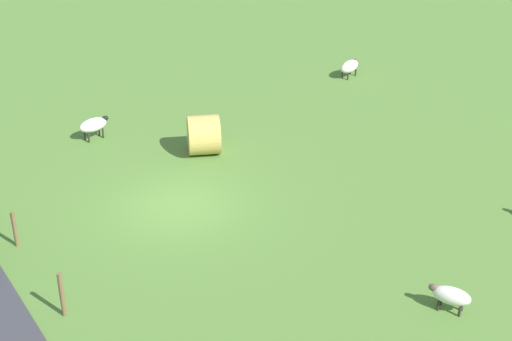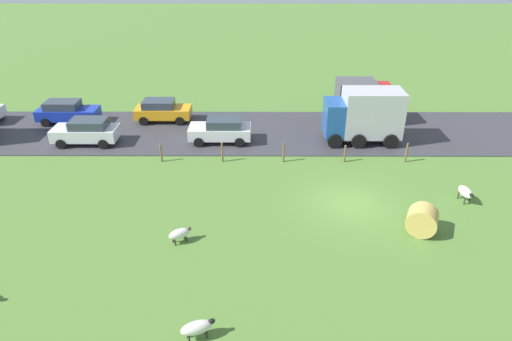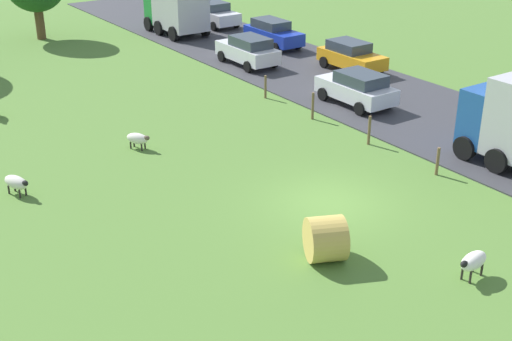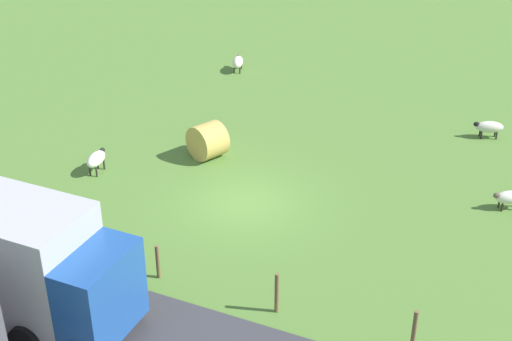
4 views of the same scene
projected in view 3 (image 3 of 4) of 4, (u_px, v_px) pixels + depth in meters
name	position (u px, v px, depth m)	size (l,w,h in m)	color
ground_plane	(329.00, 203.00, 24.37)	(160.00, 160.00, 0.00)	#517A33
road_strip	(503.00, 143.00, 29.37)	(8.00, 80.00, 0.06)	#38383D
sheep_1	(16.00, 182.00, 24.77)	(0.84, 1.26, 0.73)	silver
sheep_2	(473.00, 261.00, 19.81)	(1.22, 0.63, 0.80)	white
sheep_3	(138.00, 139.00, 28.71)	(0.89, 1.10, 0.68)	silver
hay_bale_0	(326.00, 239.00, 20.69)	(1.39, 1.39, 1.10)	tan
fence_post_1	(438.00, 161.00, 26.31)	(0.12, 0.12, 1.11)	brown
fence_post_2	(369.00, 130.00, 29.09)	(0.12, 0.12, 1.27)	brown
fence_post_3	(313.00, 106.00, 31.90)	(0.12, 0.12, 1.28)	brown
fence_post_4	(265.00, 87.00, 34.73)	(0.12, 0.12, 1.17)	brown
truck_0	(176.00, 8.00, 46.75)	(2.69, 4.95, 3.18)	#197F33
car_0	(351.00, 56.00, 39.01)	(2.01, 4.07, 1.61)	orange
car_1	(214.00, 13.00, 49.45)	(2.08, 4.25, 1.66)	silver
car_2	(248.00, 50.00, 40.03)	(2.02, 4.23, 1.68)	silver
car_3	(357.00, 88.00, 33.55)	(2.07, 4.11, 1.63)	silver
car_4	(273.00, 33.00, 44.02)	(1.93, 4.36, 1.65)	#1933B2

